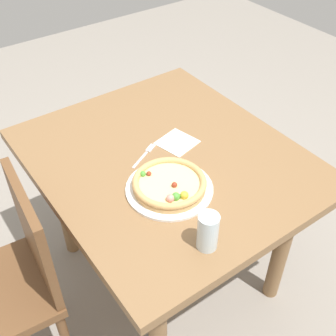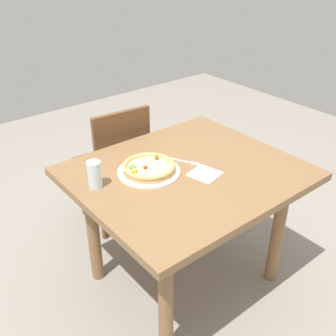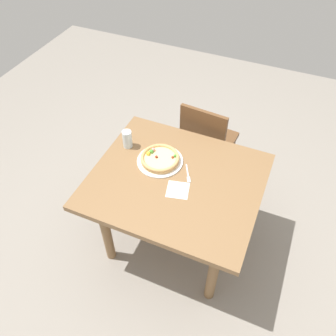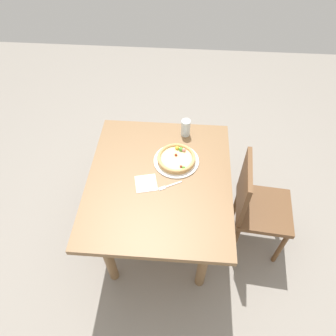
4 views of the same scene
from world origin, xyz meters
name	(u,v)px [view 2 (image 2 of 4)]	position (x,y,z in m)	size (l,w,h in m)	color
ground_plane	(184,276)	(0.00, 0.00, 0.00)	(6.00, 6.00, 0.00)	gray
dining_table	(186,188)	(0.00, 0.00, 0.63)	(1.12, 0.97, 0.74)	olive
chair_near	(116,162)	(0.01, -0.70, 0.49)	(0.43, 0.43, 0.89)	brown
plate	(149,172)	(0.16, -0.11, 0.75)	(0.32, 0.32, 0.01)	white
pizza	(148,167)	(0.17, -0.11, 0.77)	(0.27, 0.27, 0.05)	tan
fork	(187,162)	(-0.06, -0.06, 0.75)	(0.09, 0.15, 0.00)	silver
drinking_glass	(95,174)	(0.44, -0.16, 0.81)	(0.07, 0.07, 0.13)	silver
napkin	(205,174)	(-0.04, 0.08, 0.74)	(0.14, 0.14, 0.00)	white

